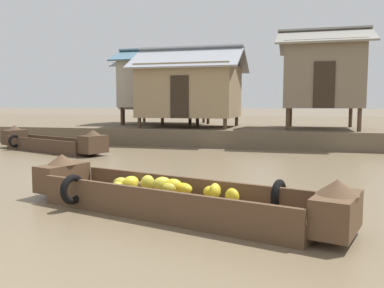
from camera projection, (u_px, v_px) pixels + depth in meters
The scene contains 8 objects.
ground_plane at pixel (189, 168), 11.58m from camera, with size 300.00×300.00×0.00m, color #726047.
riverbank_strip at pixel (253, 126), 26.12m from camera, with size 160.00×20.00×0.73m, color brown.
banana_boat at pixel (171, 197), 6.76m from camera, with size 5.78×2.55×0.83m.
cargo_boat_upstream at pixel (50, 143), 15.63m from camera, with size 5.55×2.92×0.92m.
stilt_house_left at pixel (165, 86), 22.13m from camera, with size 4.72×3.79×3.81m.
stilt_house_mid_left at pixel (166, 82), 20.95m from camera, with size 5.01×3.16×3.90m.
stilt_house_mid_right at pixel (190, 90), 18.89m from camera, with size 4.94×3.93×3.69m.
stilt_house_right at pixel (323, 75), 17.49m from camera, with size 3.80×4.06×4.26m.
Camera 1 is at (3.09, -1.03, 1.81)m, focal length 38.33 mm.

